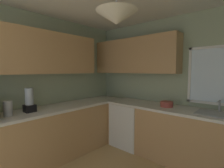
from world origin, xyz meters
TOP-DOWN VIEW (x-y plane):
  - room_shell at (-0.35, 0.45)m, footprint 3.58×3.46m
  - counter_run_left at (-1.42, 0.00)m, footprint 0.65×3.07m
  - counter_run_back at (0.21, 1.36)m, footprint 2.67×0.65m
  - dishwasher at (-0.76, 1.33)m, footprint 0.60×0.60m
  - kettle at (-1.40, -0.63)m, footprint 0.11×0.11m
  - sink_assembly at (0.73, 1.37)m, footprint 0.53×0.40m
  - bowl at (-0.01, 1.36)m, footprint 0.21×0.21m
  - blender_appliance at (-1.42, -0.34)m, footprint 0.15×0.15m

SIDE VIEW (x-z plane):
  - dishwasher at x=-0.76m, z-range 0.00..0.84m
  - counter_run_left at x=-1.42m, z-range 0.00..0.89m
  - counter_run_back at x=0.21m, z-range 0.00..0.89m
  - sink_assembly at x=0.73m, z-range 0.80..0.99m
  - bowl at x=-0.01m, z-range 0.88..0.97m
  - kettle at x=-1.40m, z-range 0.88..1.09m
  - blender_appliance at x=-1.42m, z-range 0.87..1.23m
  - room_shell at x=-0.35m, z-range 0.42..2.96m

